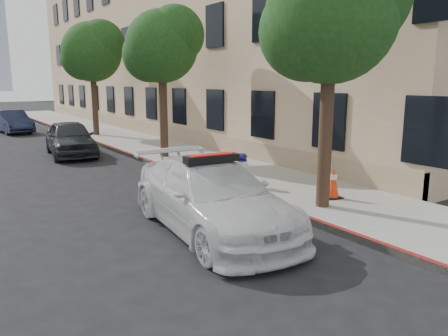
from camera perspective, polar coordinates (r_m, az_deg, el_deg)
name	(u,v)px	position (r m, az deg, el deg)	size (l,w,h in m)	color
ground	(167,212)	(10.09, -7.39, -5.66)	(120.00, 120.00, 0.00)	black
sidewalk	(140,144)	(20.45, -10.97, 3.10)	(3.20, 50.00, 0.15)	gray
curb_strip	(107,147)	(19.91, -15.05, 2.70)	(0.12, 50.00, 0.15)	maroon
building	(190,46)	(27.30, -4.43, 15.66)	(8.00, 36.00, 10.00)	tan
tree_near	(333,15)	(9.89, 13.99, 18.80)	(2.92, 2.82, 5.62)	black
tree_mid	(163,46)	(16.36, -8.03, 15.54)	(2.77, 2.64, 5.43)	black
tree_far	(92,51)	(23.81, -16.81, 14.38)	(3.10, 3.00, 5.81)	black
police_car	(212,196)	(8.60, -1.60, -3.71)	(2.42, 4.99, 1.55)	silver
parked_car_mid	(70,138)	(18.36, -19.44, 3.69)	(1.64, 4.07, 1.39)	#21252A
parked_car_far	(12,122)	(27.76, -25.95, 5.48)	(1.36, 3.90, 1.29)	#161B37
fire_hydrant	(242,170)	(11.72, 2.35, -0.24)	(0.37, 0.34, 0.89)	silver
traffic_cone	(333,183)	(10.83, 14.06, -1.88)	(0.48, 0.48, 0.75)	black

